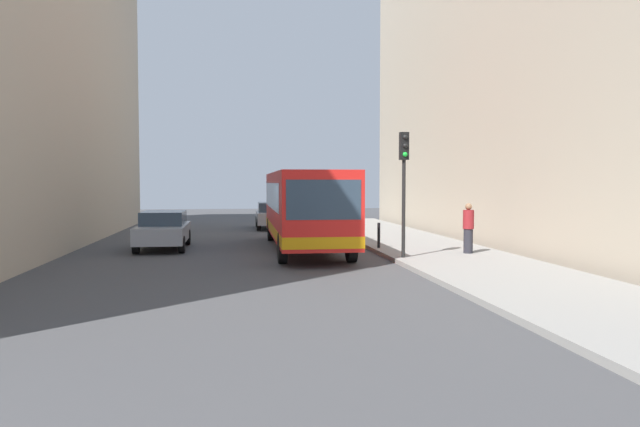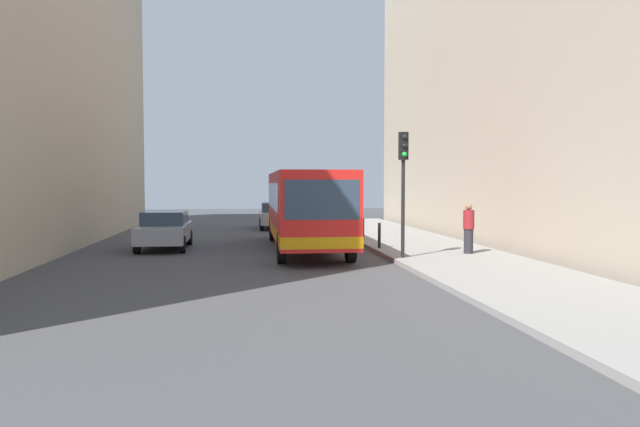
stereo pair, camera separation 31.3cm
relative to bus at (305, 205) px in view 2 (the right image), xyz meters
name	(u,v)px [view 2 (the right image)]	position (x,y,z in m)	size (l,w,h in m)	color
ground_plane	(291,258)	(-0.77, -2.73, -1.73)	(80.00, 80.00, 0.00)	#424244
sidewalk	(442,254)	(4.63, -2.73, -1.65)	(4.40, 40.00, 0.15)	gray
building_right	(551,47)	(10.73, 1.27, 6.68)	(7.00, 32.00, 16.81)	#B2A38C
bus	(305,205)	(0.00, 0.00, 0.00)	(2.66, 11.05, 3.00)	red
car_beside_bus	(165,229)	(-5.47, 0.94, -0.94)	(1.87, 4.40, 1.48)	#A5A8AD
car_behind_bus	(276,215)	(-0.54, 10.98, -0.94)	(1.92, 4.43, 1.48)	#A5A8AD
traffic_light	(403,170)	(2.78, -4.22, 1.28)	(0.28, 0.33, 4.10)	black
bollard_near	(379,235)	(2.68, -1.23, -1.10)	(0.11, 0.11, 0.95)	black
bollard_mid	(363,229)	(2.68, 1.87, -1.10)	(0.11, 0.11, 0.95)	black
bollard_far	(350,224)	(2.68, 4.97, -1.10)	(0.11, 0.11, 0.95)	black
bollard_farthest	(340,220)	(2.68, 8.07, -1.10)	(0.11, 0.11, 0.95)	black
pedestrian_near_signal	(469,228)	(5.36, -3.36, -0.70)	(0.38, 0.38, 1.74)	#26262D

